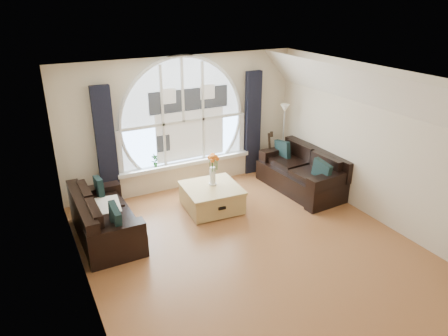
# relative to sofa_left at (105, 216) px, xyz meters

# --- Properties ---
(ground) EXTENTS (5.00, 5.50, 0.01)m
(ground) POSITION_rel_sofa_left_xyz_m (1.98, -1.35, -0.40)
(ground) COLOR brown
(ground) RESTS_ON ground
(ceiling) EXTENTS (5.00, 5.50, 0.01)m
(ceiling) POSITION_rel_sofa_left_xyz_m (1.98, -1.35, 2.30)
(ceiling) COLOR silver
(ceiling) RESTS_ON ground
(wall_back) EXTENTS (5.00, 0.01, 2.70)m
(wall_back) POSITION_rel_sofa_left_xyz_m (1.98, 1.40, 0.95)
(wall_back) COLOR beige
(wall_back) RESTS_ON ground
(wall_front) EXTENTS (5.00, 0.01, 2.70)m
(wall_front) POSITION_rel_sofa_left_xyz_m (1.98, -4.10, 0.95)
(wall_front) COLOR beige
(wall_front) RESTS_ON ground
(wall_left) EXTENTS (0.01, 5.50, 2.70)m
(wall_left) POSITION_rel_sofa_left_xyz_m (-0.52, -1.35, 0.95)
(wall_left) COLOR beige
(wall_left) RESTS_ON ground
(wall_right) EXTENTS (0.01, 5.50, 2.70)m
(wall_right) POSITION_rel_sofa_left_xyz_m (4.48, -1.35, 0.95)
(wall_right) COLOR beige
(wall_right) RESTS_ON ground
(attic_slope) EXTENTS (0.92, 5.50, 0.72)m
(attic_slope) POSITION_rel_sofa_left_xyz_m (4.18, -1.35, 1.95)
(attic_slope) COLOR silver
(attic_slope) RESTS_ON ground
(arched_window) EXTENTS (2.60, 0.06, 2.15)m
(arched_window) POSITION_rel_sofa_left_xyz_m (1.98, 1.37, 1.23)
(arched_window) COLOR silver
(arched_window) RESTS_ON wall_back
(window_sill) EXTENTS (2.90, 0.22, 0.08)m
(window_sill) POSITION_rel_sofa_left_xyz_m (1.98, 1.30, 0.11)
(window_sill) COLOR white
(window_sill) RESTS_ON wall_back
(window_frame) EXTENTS (2.76, 0.08, 2.15)m
(window_frame) POSITION_rel_sofa_left_xyz_m (1.98, 1.34, 1.23)
(window_frame) COLOR white
(window_frame) RESTS_ON wall_back
(neighbor_house) EXTENTS (1.70, 0.02, 1.50)m
(neighbor_house) POSITION_rel_sofa_left_xyz_m (2.13, 1.36, 1.10)
(neighbor_house) COLOR silver
(neighbor_house) RESTS_ON wall_back
(curtain_left) EXTENTS (0.35, 0.12, 2.30)m
(curtain_left) POSITION_rel_sofa_left_xyz_m (0.38, 1.28, 0.75)
(curtain_left) COLOR black
(curtain_left) RESTS_ON ground
(curtain_right) EXTENTS (0.35, 0.12, 2.30)m
(curtain_right) POSITION_rel_sofa_left_xyz_m (3.58, 1.28, 0.75)
(curtain_right) COLOR black
(curtain_right) RESTS_ON ground
(sofa_left) EXTENTS (0.90, 1.77, 0.78)m
(sofa_left) POSITION_rel_sofa_left_xyz_m (0.00, 0.00, 0.00)
(sofa_left) COLOR black
(sofa_left) RESTS_ON ground
(sofa_right) EXTENTS (1.08, 1.96, 0.85)m
(sofa_right) POSITION_rel_sofa_left_xyz_m (4.03, 0.01, 0.00)
(sofa_right) COLOR black
(sofa_right) RESTS_ON ground
(coffee_chest) EXTENTS (1.08, 1.08, 0.50)m
(coffee_chest) POSITION_rel_sofa_left_xyz_m (2.00, 0.10, -0.15)
(coffee_chest) COLOR #A8874A
(coffee_chest) RESTS_ON ground
(throw_blanket) EXTENTS (0.60, 0.60, 0.10)m
(throw_blanket) POSITION_rel_sofa_left_xyz_m (0.00, 0.12, 0.10)
(throw_blanket) COLOR silver
(throw_blanket) RESTS_ON sofa_left
(vase_flowers) EXTENTS (0.24, 0.24, 0.70)m
(vase_flowers) POSITION_rel_sofa_left_xyz_m (2.07, 0.19, 0.45)
(vase_flowers) COLOR white
(vase_flowers) RESTS_ON coffee_chest
(floor_lamp) EXTENTS (0.24, 0.24, 1.60)m
(floor_lamp) POSITION_rel_sofa_left_xyz_m (4.15, 0.91, 0.40)
(floor_lamp) COLOR #B2B2B2
(floor_lamp) RESTS_ON ground
(guitar) EXTENTS (0.39, 0.29, 1.06)m
(guitar) POSITION_rel_sofa_left_xyz_m (3.80, 0.96, 0.13)
(guitar) COLOR brown
(guitar) RESTS_ON ground
(potted_plant) EXTENTS (0.16, 0.13, 0.26)m
(potted_plant) POSITION_rel_sofa_left_xyz_m (1.32, 1.30, 0.28)
(potted_plant) COLOR #1E6023
(potted_plant) RESTS_ON window_sill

